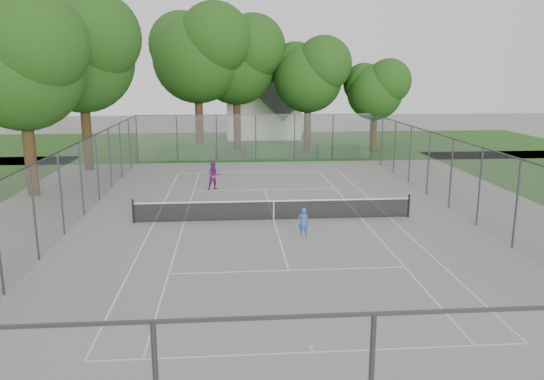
{
  "coord_description": "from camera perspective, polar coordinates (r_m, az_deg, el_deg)",
  "views": [
    {
      "loc": [
        -1.92,
        -23.58,
        6.76
      ],
      "look_at": [
        0.0,
        1.0,
        1.2
      ],
      "focal_mm": 35.0,
      "sensor_mm": 36.0,
      "label": 1
    }
  ],
  "objects": [
    {
      "name": "tree_side_back",
      "position": [
        38.72,
        -19.79,
        13.94
      ],
      "size": [
        8.18,
        7.47,
        11.76
      ],
      "color": "#332212",
      "rests_on": "ground"
    },
    {
      "name": "court_markings",
      "position": [
        24.61,
        0.18,
        -3.22
      ],
      "size": [
        11.03,
        23.83,
        0.01
      ],
      "color": "silver",
      "rests_on": "ground"
    },
    {
      "name": "hedge_right",
      "position": [
        42.62,
        7.13,
        4.15
      ],
      "size": [
        3.3,
        1.21,
        0.99
      ],
      "primitive_type": "cube",
      "color": "#174919",
      "rests_on": "ground"
    },
    {
      "name": "tennis_net",
      "position": [
        24.47,
        0.18,
        -2.09
      ],
      "size": [
        12.87,
        0.1,
        1.1
      ],
      "color": "black",
      "rests_on": "ground"
    },
    {
      "name": "tree_far_midleft",
      "position": [
        46.9,
        -3.74,
        14.07
      ],
      "size": [
        7.99,
        7.3,
        11.49
      ],
      "color": "#332212",
      "rests_on": "ground"
    },
    {
      "name": "grass_far",
      "position": [
        50.08,
        -2.24,
        4.94
      ],
      "size": [
        60.0,
        20.0,
        0.0
      ],
      "primitive_type": "cube",
      "color": "#1E4714",
      "rests_on": "ground"
    },
    {
      "name": "girl_player",
      "position": [
        22.14,
        3.4,
        -3.45
      ],
      "size": [
        0.49,
        0.37,
        1.22
      ],
      "primitive_type": "imported",
      "rotation": [
        0.0,
        0.0,
        2.96
      ],
      "color": "#315DBA",
      "rests_on": "ground"
    },
    {
      "name": "tree_far_right",
      "position": [
        46.58,
        11.13,
        10.74
      ],
      "size": [
        5.43,
        4.95,
        7.8
      ],
      "color": "#332212",
      "rests_on": "ground"
    },
    {
      "name": "tree_far_left",
      "position": [
        45.2,
        -7.92,
        14.65
      ],
      "size": [
        8.49,
        7.75,
        12.2
      ],
      "color": "#332212",
      "rests_on": "ground"
    },
    {
      "name": "perimeter_fence",
      "position": [
        24.17,
        0.18,
        0.89
      ],
      "size": [
        18.08,
        34.08,
        3.52
      ],
      "color": "#38383D",
      "rests_on": "ground"
    },
    {
      "name": "ground",
      "position": [
        24.61,
        0.18,
        -3.24
      ],
      "size": [
        120.0,
        120.0,
        0.0
      ],
      "primitive_type": "plane",
      "color": "slate",
      "rests_on": "ground"
    },
    {
      "name": "tree_far_midright",
      "position": [
        46.03,
        4.03,
        12.52
      ],
      "size": [
        6.72,
        6.13,
        9.66
      ],
      "color": "#332212",
      "rests_on": "ground"
    },
    {
      "name": "hedge_left",
      "position": [
        41.93,
        -9.02,
        3.99
      ],
      "size": [
        4.16,
        1.25,
        1.04
      ],
      "primitive_type": "cube",
      "color": "#174919",
      "rests_on": "ground"
    },
    {
      "name": "woman_player",
      "position": [
        30.84,
        -6.26,
        1.51
      ],
      "size": [
        0.91,
        0.78,
        1.62
      ],
      "primitive_type": "imported",
      "rotation": [
        0.0,
        0.0,
        0.23
      ],
      "color": "#6D246D",
      "rests_on": "ground"
    },
    {
      "name": "house",
      "position": [
        55.15,
        -1.01,
        9.51
      ],
      "size": [
        7.37,
        5.71,
        9.18
      ],
      "color": "beige",
      "rests_on": "ground"
    },
    {
      "name": "hedge_mid",
      "position": [
        42.65,
        -0.55,
        4.3
      ],
      "size": [
        3.33,
        0.95,
        1.05
      ],
      "primitive_type": "cube",
      "color": "#174919",
      "rests_on": "ground"
    },
    {
      "name": "tree_side_front",
      "position": [
        31.59,
        -25.32,
        12.58
      ],
      "size": [
        7.43,
        6.78,
        10.68
      ],
      "color": "#332212",
      "rests_on": "ground"
    }
  ]
}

